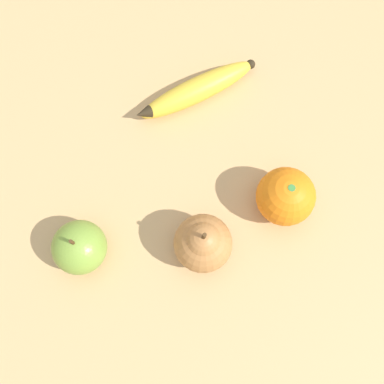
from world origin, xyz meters
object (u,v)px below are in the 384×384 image
object	(u,v)px
pear	(203,243)
apple	(79,247)
banana	(196,90)
orange	(286,196)

from	to	relation	value
pear	apple	bearing A→B (deg)	54.64
apple	banana	bearing A→B (deg)	-69.71
orange	apple	size ratio (longest dim) A/B	1.02
pear	orange	bearing A→B (deg)	-97.19
banana	apple	world-z (taller)	apple
banana	pear	size ratio (longest dim) A/B	2.09
orange	apple	bearing A→B (deg)	67.02
banana	apple	bearing A→B (deg)	29.08
banana	orange	size ratio (longest dim) A/B	2.53
pear	banana	bearing A→B (deg)	-34.89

